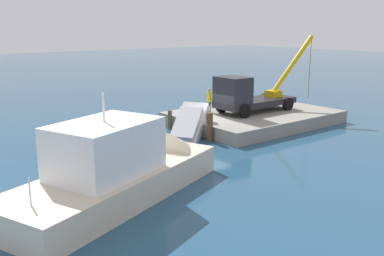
{
  "coord_description": "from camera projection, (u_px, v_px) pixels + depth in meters",
  "views": [
    {
      "loc": [
        20.09,
        23.05,
        7.36
      ],
      "look_at": [
        2.12,
        0.22,
        0.54
      ],
      "focal_mm": 41.04,
      "sensor_mm": 36.0,
      "label": 1
    }
  ],
  "objects": [
    {
      "name": "ground",
      "position": [
        213.0,
        131.0,
        31.41
      ],
      "size": [
        200.0,
        200.0,
        0.0
      ],
      "primitive_type": "plane",
      "color": "navy"
    },
    {
      "name": "dock",
      "position": [
        253.0,
        117.0,
        33.77
      ],
      "size": [
        11.83,
        8.61,
        0.91
      ],
      "primitive_type": "cube",
      "color": "gray",
      "rests_on": "ground"
    },
    {
      "name": "crane_truck",
      "position": [
        248.0,
        95.0,
        32.84
      ],
      "size": [
        9.32,
        2.78,
        5.69
      ],
      "color": "black",
      "rests_on": "dock"
    },
    {
      "name": "dock_worker",
      "position": [
        209.0,
        100.0,
        33.24
      ],
      "size": [
        0.34,
        0.34,
        1.8
      ],
      "color": "#3C3C3C",
      "rests_on": "dock"
    },
    {
      "name": "salvaged_car",
      "position": [
        188.0,
        130.0,
        29.12
      ],
      "size": [
        4.29,
        3.65,
        3.42
      ],
      "color": "silver",
      "rests_on": "ground"
    },
    {
      "name": "moored_yacht",
      "position": [
        141.0,
        171.0,
        20.51
      ],
      "size": [
        13.5,
        8.15,
        6.25
      ],
      "color": "beige",
      "rests_on": "ground"
    },
    {
      "name": "piling_near",
      "position": [
        170.0,
        120.0,
        31.8
      ],
      "size": [
        0.3,
        0.3,
        1.38
      ],
      "primitive_type": "cylinder",
      "color": "brown",
      "rests_on": "ground"
    },
    {
      "name": "piling_mid",
      "position": [
        210.0,
        127.0,
        28.41
      ],
      "size": [
        0.41,
        0.41,
        1.88
      ],
      "primitive_type": "cylinder",
      "color": "brown",
      "rests_on": "ground"
    }
  ]
}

